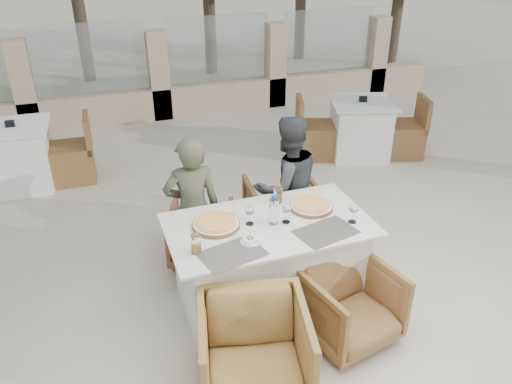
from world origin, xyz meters
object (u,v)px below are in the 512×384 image
object	(u,v)px
pizza_right	(311,206)
wine_glass_centre	(250,214)
wine_glass_corner	(353,212)
dining_table	(268,264)
pizza_left	(216,224)
water_bottle	(274,209)
beer_glass_right	(278,194)
bg_table_a	(18,157)
beer_glass_left	(196,244)
armchair_near_left	(254,352)
armchair_near_right	(349,304)
olive_dish	(250,239)
diner_left	(193,209)
diner_right	(287,187)
wine_glass_near	(286,212)
armchair_far_right	(282,211)
bg_table_b	(360,129)
armchair_far_left	(201,233)

from	to	relation	value
pizza_right	wine_glass_centre	world-z (taller)	wine_glass_centre
wine_glass_corner	dining_table	bearing A→B (deg)	162.48
pizza_left	water_bottle	size ratio (longest dim) A/B	1.46
beer_glass_right	bg_table_a	xyz separation A→B (m)	(-2.25, 2.70, -0.46)
beer_glass_left	armchair_near_left	xyz separation A→B (m)	(0.21, -0.63, -0.51)
beer_glass_left	dining_table	bearing A→B (deg)	16.64
armchair_near_right	bg_table_a	size ratio (longest dim) A/B	0.40
wine_glass_centre	olive_dish	xyz separation A→B (m)	(-0.08, -0.24, -0.07)
pizza_right	diner_left	world-z (taller)	diner_left
wine_glass_corner	armchair_near_left	bearing A→B (deg)	-149.08
dining_table	pizza_right	bearing A→B (deg)	14.38
beer_glass_right	diner_right	xyz separation A→B (m)	(0.25, 0.38, -0.16)
pizza_left	wine_glass_near	xyz separation A→B (m)	(0.53, -0.13, 0.07)
armchair_near_left	wine_glass_near	bearing A→B (deg)	68.30
water_bottle	armchair_far_right	world-z (taller)	water_bottle
dining_table	bg_table_b	xyz separation A→B (m)	(2.26, 2.43, 0.00)
armchair_far_right	diner_left	world-z (taller)	diner_left
wine_glass_near	armchair_far_right	size ratio (longest dim) A/B	0.27
beer_glass_left	olive_dish	size ratio (longest dim) A/B	1.32
water_bottle	bg_table_a	bearing A→B (deg)	124.96
dining_table	diner_right	distance (m)	0.86
pizza_right	diner_left	size ratio (longest dim) A/B	0.27
wine_glass_near	armchair_far_left	world-z (taller)	wine_glass_near
wine_glass_corner	armchair_near_left	distance (m)	1.32
armchair_far_left	armchair_far_right	bearing A→B (deg)	-154.96
bg_table_a	beer_glass_right	bearing A→B (deg)	-47.49
pizza_left	armchair_near_right	size ratio (longest dim) A/B	0.56
pizza_left	bg_table_b	world-z (taller)	pizza_left
pizza_right	olive_dish	distance (m)	0.70
pizza_right	olive_dish	size ratio (longest dim) A/B	3.23
diner_right	armchair_near_left	bearing A→B (deg)	54.13
olive_dish	bg_table_a	distance (m)	3.70
water_bottle	diner_left	distance (m)	0.82
wine_glass_centre	diner_left	distance (m)	0.67
bg_table_b	armchair_far_left	bearing A→B (deg)	-130.11
water_bottle	beer_glass_left	distance (m)	0.69
olive_dish	armchair_far_right	world-z (taller)	olive_dish
dining_table	beer_glass_left	distance (m)	0.80
dining_table	armchair_far_right	size ratio (longest dim) A/B	2.31
water_bottle	beer_glass_right	distance (m)	0.34
pizza_right	wine_glass_corner	world-z (taller)	wine_glass_corner
pizza_right	armchair_far_left	xyz separation A→B (m)	(-0.78, 0.70, -0.53)
wine_glass_centre	armchair_far_left	world-z (taller)	wine_glass_centre
dining_table	water_bottle	distance (m)	0.51
dining_table	armchair_near_right	bearing A→B (deg)	-53.06
beer_glass_left	armchair_far_right	size ratio (longest dim) A/B	0.21
armchair_far_right	beer_glass_right	bearing A→B (deg)	68.86
pizza_left	water_bottle	world-z (taller)	water_bottle
armchair_near_right	wine_glass_centre	bearing A→B (deg)	121.04
dining_table	armchair_far_left	world-z (taller)	dining_table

